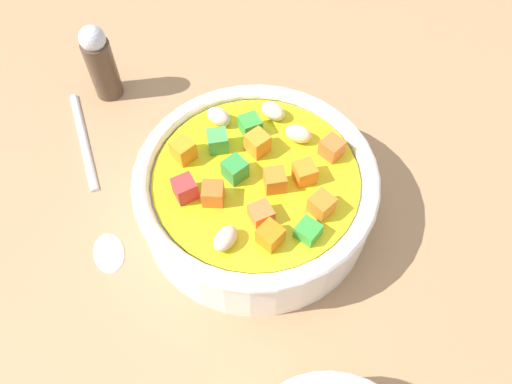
% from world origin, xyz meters
% --- Properties ---
extents(ground_plane, '(1.40, 1.40, 0.02)m').
position_xyz_m(ground_plane, '(0.00, 0.00, -0.01)').
color(ground_plane, '#9E754F').
extents(soup_bowl_main, '(0.20, 0.20, 0.07)m').
position_xyz_m(soup_bowl_main, '(-0.00, -0.00, 0.03)').
color(soup_bowl_main, white).
rests_on(soup_bowl_main, ground_plane).
extents(spoon, '(0.20, 0.09, 0.01)m').
position_xyz_m(spoon, '(-0.01, -0.14, 0.00)').
color(spoon, silver).
rests_on(spoon, ground_plane).
extents(pepper_shaker, '(0.03, 0.03, 0.08)m').
position_xyz_m(pepper_shaker, '(-0.13, -0.16, 0.04)').
color(pepper_shaker, '#4C3828').
rests_on(pepper_shaker, ground_plane).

